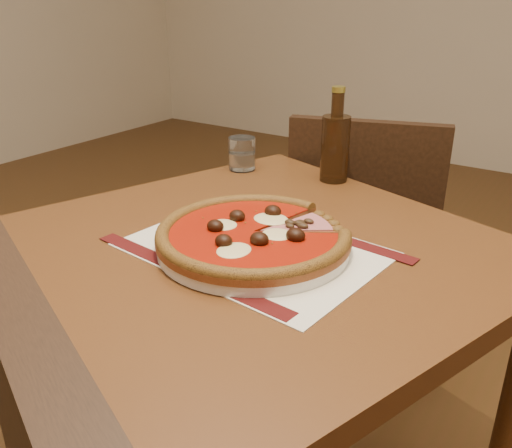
{
  "coord_description": "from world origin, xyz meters",
  "views": [
    {
      "loc": [
        1.13,
        -0.91,
        1.16
      ],
      "look_at": [
        0.64,
        -0.19,
        0.78
      ],
      "focal_mm": 38.0,
      "sensor_mm": 36.0,
      "label": 1
    }
  ],
  "objects_px": {
    "plate": "(253,244)",
    "table": "(250,294)",
    "pizza": "(253,233)",
    "bottle": "(335,145)",
    "water_glass": "(242,154)",
    "chair_far": "(363,238)"
  },
  "relations": [
    {
      "from": "plate",
      "to": "table",
      "type": "bearing_deg",
      "value": 139.9
    },
    {
      "from": "plate",
      "to": "pizza",
      "type": "xyz_separation_m",
      "value": [
        -0.0,
        -0.0,
        0.02
      ]
    },
    {
      "from": "table",
      "to": "pizza",
      "type": "xyz_separation_m",
      "value": [
        0.02,
        -0.02,
        0.13
      ]
    },
    {
      "from": "pizza",
      "to": "table",
      "type": "bearing_deg",
      "value": 139.53
    },
    {
      "from": "pizza",
      "to": "bottle",
      "type": "xyz_separation_m",
      "value": [
        -0.05,
        0.41,
        0.05
      ]
    },
    {
      "from": "table",
      "to": "plate",
      "type": "bearing_deg",
      "value": -40.1
    },
    {
      "from": "pizza",
      "to": "water_glass",
      "type": "distance_m",
      "value": 0.45
    },
    {
      "from": "plate",
      "to": "water_glass",
      "type": "height_order",
      "value": "water_glass"
    },
    {
      "from": "table",
      "to": "chair_far",
      "type": "relative_size",
      "value": 1.18
    },
    {
      "from": "table",
      "to": "water_glass",
      "type": "bearing_deg",
      "value": 127.17
    },
    {
      "from": "plate",
      "to": "water_glass",
      "type": "relative_size",
      "value": 4.09
    },
    {
      "from": "table",
      "to": "bottle",
      "type": "height_order",
      "value": "bottle"
    },
    {
      "from": "table",
      "to": "bottle",
      "type": "relative_size",
      "value": 4.72
    },
    {
      "from": "chair_far",
      "to": "plate",
      "type": "xyz_separation_m",
      "value": [
        0.08,
        -0.68,
        0.27
      ]
    },
    {
      "from": "table",
      "to": "water_glass",
      "type": "xyz_separation_m",
      "value": [
        -0.26,
        0.34,
        0.14
      ]
    },
    {
      "from": "pizza",
      "to": "plate",
      "type": "bearing_deg",
      "value": 58.24
    },
    {
      "from": "table",
      "to": "pizza",
      "type": "bearing_deg",
      "value": -40.47
    },
    {
      "from": "water_glass",
      "to": "pizza",
      "type": "bearing_deg",
      "value": -52.15
    },
    {
      "from": "plate",
      "to": "pizza",
      "type": "bearing_deg",
      "value": -121.76
    },
    {
      "from": "table",
      "to": "chair_far",
      "type": "distance_m",
      "value": 0.69
    },
    {
      "from": "chair_far",
      "to": "bottle",
      "type": "xyz_separation_m",
      "value": [
        0.03,
        -0.28,
        0.34
      ]
    },
    {
      "from": "chair_far",
      "to": "water_glass",
      "type": "height_order",
      "value": "chair_far"
    }
  ]
}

